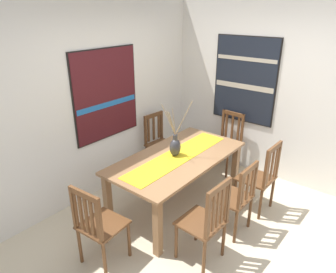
{
  "coord_description": "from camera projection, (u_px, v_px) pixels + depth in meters",
  "views": [
    {
      "loc": [
        -2.6,
        -1.46,
        2.52
      ],
      "look_at": [
        0.21,
        0.83,
        0.98
      ],
      "focal_mm": 33.03,
      "sensor_mm": 36.0,
      "label": 1
    }
  ],
  "objects": [
    {
      "name": "chair_5",
      "position": [
        206.0,
        220.0,
        3.14
      ],
      "size": [
        0.44,
        0.44,
        0.98
      ],
      "color": "brown",
      "rests_on": "ground_plane"
    },
    {
      "name": "painting_on_side_wall",
      "position": [
        245.0,
        80.0,
        4.74
      ],
      "size": [
        0.05,
        1.01,
        1.31
      ],
      "color": "black"
    },
    {
      "name": "table_runner",
      "position": [
        178.0,
        156.0,
        3.96
      ],
      "size": [
        1.73,
        0.36,
        0.01
      ],
      "primitive_type": "cube",
      "color": "gold",
      "rests_on": "dining_table"
    },
    {
      "name": "chair_1",
      "position": [
        227.0,
        142.0,
        5.01
      ],
      "size": [
        0.45,
        0.45,
        0.96
      ],
      "color": "brown",
      "rests_on": "ground_plane"
    },
    {
      "name": "chair_4",
      "position": [
        160.0,
        142.0,
        4.99
      ],
      "size": [
        0.45,
        0.45,
        0.95
      ],
      "color": "brown",
      "rests_on": "ground_plane"
    },
    {
      "name": "dining_table",
      "position": [
        178.0,
        163.0,
        4.0
      ],
      "size": [
        1.88,
        0.96,
        0.74
      ],
      "color": "#8E6642",
      "rests_on": "ground_plane"
    },
    {
      "name": "ground_plane",
      "position": [
        211.0,
        235.0,
        3.69
      ],
      "size": [
        6.4,
        6.4,
        0.03
      ],
      "primitive_type": "cube",
      "color": "beige"
    },
    {
      "name": "wall_back",
      "position": [
        100.0,
        98.0,
        4.24
      ],
      "size": [
        6.4,
        0.12,
        2.7
      ],
      "primitive_type": "cube",
      "color": "silver",
      "rests_on": "ground_plane"
    },
    {
      "name": "chair_2",
      "position": [
        260.0,
        177.0,
        3.97
      ],
      "size": [
        0.43,
        0.43,
        0.97
      ],
      "color": "brown",
      "rests_on": "ground_plane"
    },
    {
      "name": "chair_3",
      "position": [
        98.0,
        224.0,
        3.1
      ],
      "size": [
        0.45,
        0.45,
        0.95
      ],
      "color": "brown",
      "rests_on": "ground_plane"
    },
    {
      "name": "painting_on_back_wall",
      "position": [
        106.0,
        94.0,
        4.22
      ],
      "size": [
        1.09,
        0.05,
        1.24
      ],
      "color": "black"
    },
    {
      "name": "chair_0",
      "position": [
        235.0,
        197.0,
        3.58
      ],
      "size": [
        0.42,
        0.42,
        0.91
      ],
      "color": "brown",
      "rests_on": "ground_plane"
    },
    {
      "name": "wall_side",
      "position": [
        284.0,
        93.0,
        4.49
      ],
      "size": [
        0.12,
        6.4,
        2.7
      ],
      "primitive_type": "cube",
      "color": "silver",
      "rests_on": "ground_plane"
    },
    {
      "name": "centerpiece_vase",
      "position": [
        175.0,
        146.0,
        3.92
      ],
      "size": [
        0.28,
        0.37,
        0.74
      ],
      "color": "#333338",
      "rests_on": "dining_table"
    }
  ]
}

